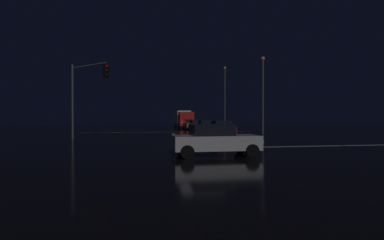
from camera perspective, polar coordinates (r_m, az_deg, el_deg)
The scene contains 13 objects.
ground at distance 18.99m, azimuth 1.65°, elevation -5.40°, with size 120.00×120.00×0.10m, color black.
stop_line_north at distance 27.95m, azimuth -2.01°, elevation -3.39°, with size 0.35×15.68×0.01m.
centre_line_ns at distance 39.46m, azimuth -4.24°, elevation -2.25°, with size 22.00×0.15×0.01m.
crosswalk_bar_east at distance 22.65m, azimuth 25.22°, elevation -4.36°, with size 15.68×0.40×0.01m.
sedan_red at distance 30.42m, azimuth 5.55°, elevation -1.57°, with size 2.02×4.33×1.57m.
sedan_blue at distance 36.30m, azimuth 2.72°, elevation -1.23°, with size 2.02×4.33×1.57m.
sedan_white at distance 42.49m, azimuth 0.93°, elevation -0.97°, with size 2.02×4.33×1.57m.
sedan_orange at distance 48.30m, azimuth -0.29°, elevation -0.79°, with size 2.02×4.33×1.57m.
box_truck at distance 54.70m, azimuth -1.61°, elevation 0.31°, with size 2.68×8.28×3.08m.
sedan_silver_crossing at distance 15.09m, azimuth 4.29°, elevation -3.70°, with size 4.33×2.02×1.57m.
traffic_signal_nw at distance 27.22m, azimuth -19.20°, elevation 5.95°, with size 3.45×3.45×6.51m.
streetlamp_right_near at distance 36.17m, azimuth 13.10°, elevation 5.60°, with size 0.44×0.44×8.87m.
streetlamp_right_far at distance 51.31m, azimuth 6.16°, elevation 4.94°, with size 0.44×0.44×10.32m.
Camera 1 is at (-3.69, -18.52, 1.91)m, focal length 28.61 mm.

